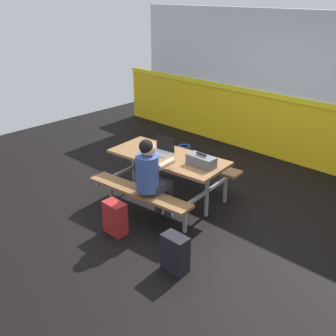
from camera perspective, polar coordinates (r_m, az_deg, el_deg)
name	(u,v)px	position (r m, az deg, el deg)	size (l,w,h in m)	color
ground_plane	(185,210)	(5.71, 2.49, -6.11)	(10.00, 10.00, 0.02)	black
accent_backdrop	(287,92)	(7.34, 16.84, 10.45)	(8.00, 0.14, 2.60)	yellow
picnic_table_main	(168,167)	(5.65, 0.00, 0.21)	(1.77, 1.71, 0.74)	brown
student_nearer	(151,174)	(5.11, -2.42, -0.88)	(0.39, 0.54, 1.21)	#2D2D38
laptop_silver	(162,150)	(5.67, -0.80, 2.63)	(0.34, 0.25, 0.22)	silver
toolbox_grey	(201,161)	(5.26, 4.81, 1.06)	(0.40, 0.18, 0.18)	#595B60
backpack_dark	(116,218)	(5.14, -7.58, -7.15)	(0.30, 0.22, 0.44)	maroon
tote_bag_bright	(184,158)	(6.90, 2.34, 1.39)	(0.34, 0.21, 0.43)	#1E47B2
satchel_spare	(176,253)	(4.48, 1.09, -12.16)	(0.30, 0.22, 0.44)	black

